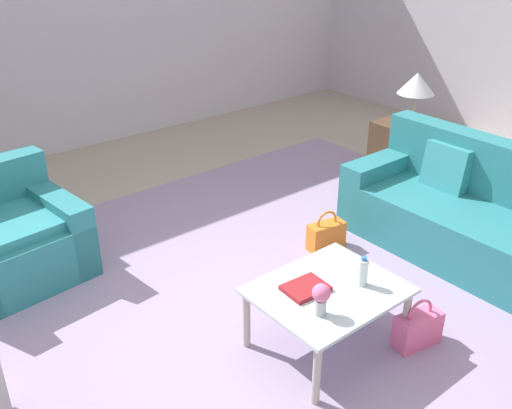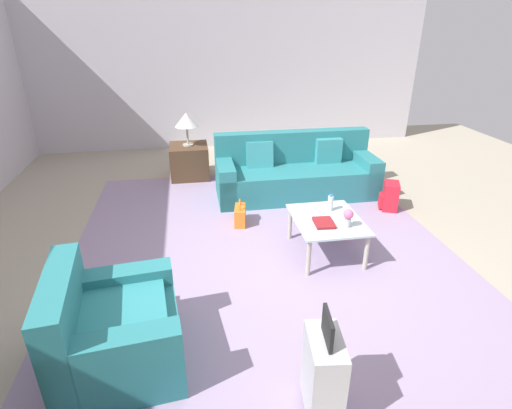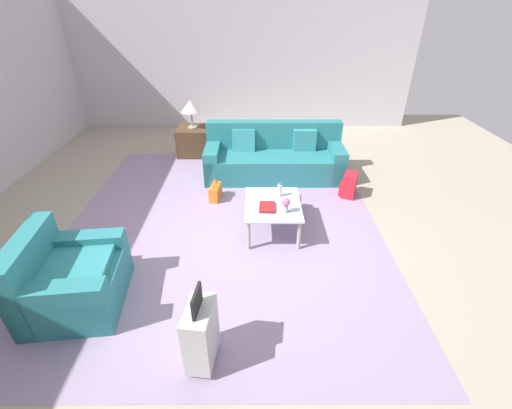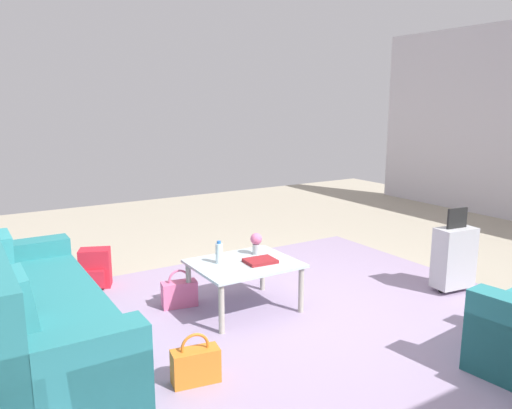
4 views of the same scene
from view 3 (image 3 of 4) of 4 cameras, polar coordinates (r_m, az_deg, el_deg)
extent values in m
plane|color=#A89E89|center=(4.50, -3.50, -7.37)|extent=(12.00, 12.00, 0.00)
cube|color=silver|center=(8.67, -2.05, 22.82)|extent=(0.12, 8.00, 3.10)
cube|color=#9984A3|center=(5.00, -5.45, -3.03)|extent=(5.20, 4.40, 0.01)
cube|color=teal|center=(6.19, 3.00, 6.50)|extent=(0.87, 2.41, 0.45)
cube|color=teal|center=(6.39, 2.92, 9.69)|extent=(0.22, 2.41, 0.93)
cube|color=teal|center=(6.31, 13.00, 6.99)|extent=(0.87, 0.24, 0.60)
cube|color=teal|center=(6.19, -7.15, 7.10)|extent=(0.87, 0.24, 0.60)
cube|color=teal|center=(6.24, 8.10, 10.47)|extent=(0.13, 0.40, 0.40)
cube|color=teal|center=(6.18, -2.09, 10.56)|extent=(0.17, 0.40, 0.41)
cube|color=teal|center=(4.12, -27.66, -11.99)|extent=(1.08, 1.00, 0.44)
cube|color=teal|center=(4.14, -32.92, -9.68)|extent=(1.00, 0.30, 0.86)
cube|color=teal|center=(4.35, -26.36, -7.73)|extent=(0.30, 0.92, 0.60)
cube|color=teal|center=(3.81, -29.79, -15.05)|extent=(0.30, 0.92, 0.60)
cube|color=teal|center=(3.94, -27.90, -9.20)|extent=(0.81, 0.72, 0.08)
cube|color=silver|center=(4.58, 2.83, 0.07)|extent=(0.91, 0.74, 0.02)
cylinder|color=#ADA899|center=(4.36, -1.24, -5.21)|extent=(0.05, 0.05, 0.43)
cylinder|color=#ADA899|center=(5.04, -1.09, 0.23)|extent=(0.05, 0.05, 0.43)
cylinder|color=#ADA899|center=(4.40, 7.20, -5.16)|extent=(0.05, 0.05, 0.43)
cylinder|color=#ADA899|center=(5.07, 6.19, 0.24)|extent=(0.05, 0.05, 0.43)
cylinder|color=silver|center=(4.71, 3.97, 2.39)|extent=(0.06, 0.06, 0.18)
cylinder|color=#2D6BBC|center=(4.66, 4.02, 3.49)|extent=(0.04, 0.04, 0.02)
cube|color=maroon|center=(4.46, 1.88, -0.43)|extent=(0.28, 0.23, 0.03)
cylinder|color=#B2B7BC|center=(4.37, 4.95, -0.72)|extent=(0.07, 0.07, 0.10)
sphere|color=#DB6693|center=(4.32, 5.01, 0.40)|extent=(0.11, 0.11, 0.11)
cube|color=#513823|center=(7.28, -10.30, 10.40)|extent=(0.64, 0.64, 0.56)
cylinder|color=#ADA899|center=(7.19, -10.52, 12.57)|extent=(0.18, 0.18, 0.02)
cylinder|color=#ADA899|center=(7.14, -10.64, 13.80)|extent=(0.04, 0.04, 0.30)
cone|color=white|center=(7.07, -10.85, 15.82)|extent=(0.39, 0.39, 0.22)
cube|color=#B7B7BC|center=(3.14, -9.16, -20.57)|extent=(0.42, 0.27, 0.60)
cube|color=black|center=(2.84, -9.85, -15.54)|extent=(0.24, 0.05, 0.20)
cylinder|color=black|center=(3.33, -9.33, -25.91)|extent=(0.03, 0.05, 0.05)
cylinder|color=black|center=(3.48, -8.06, -22.13)|extent=(0.03, 0.05, 0.05)
cube|color=orange|center=(5.54, -6.76, 2.00)|extent=(0.34, 0.19, 0.24)
torus|color=orange|center=(5.48, -6.85, 3.28)|extent=(0.20, 0.05, 0.20)
cube|color=pink|center=(5.18, 6.64, -0.23)|extent=(0.34, 0.20, 0.24)
torus|color=pink|center=(5.11, 6.73, 1.11)|extent=(0.20, 0.06, 0.20)
cube|color=red|center=(5.77, 15.34, 3.17)|extent=(0.35, 0.30, 0.40)
cube|color=red|center=(5.82, 14.07, 2.71)|extent=(0.22, 0.14, 0.18)
camera|label=1|loc=(2.83, 54.40, 13.17)|focal=40.00mm
camera|label=2|loc=(1.26, -78.39, -10.00)|focal=28.00mm
camera|label=4|loc=(7.05, -31.38, 19.27)|focal=35.00mm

